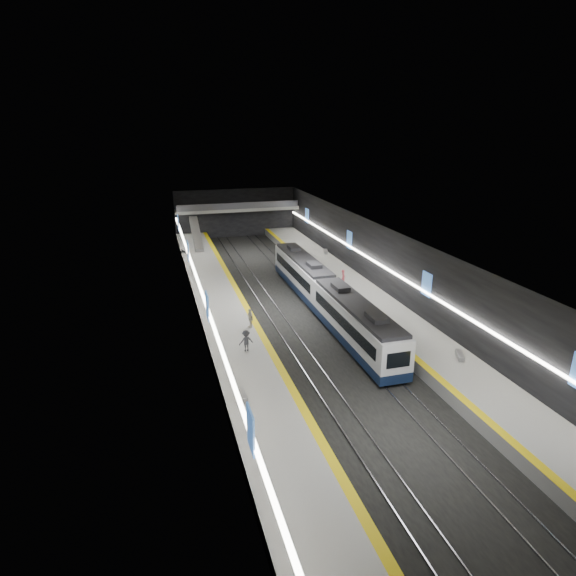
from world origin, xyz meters
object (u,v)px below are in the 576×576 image
object	(u,v)px
escalator	(196,234)
bench_left_far	(185,251)
bench_left_near	(242,395)
bench_right_far	(326,252)
passenger_right_a	(343,278)
train	(326,294)
passenger_left_a	(250,318)
bench_right_near	(460,355)
passenger_left_b	(246,341)

from	to	relation	value
escalator	bench_left_far	xyz separation A→B (m)	(-2.00, -3.15, -1.70)
escalator	bench_left_near	distance (m)	42.57
bench_right_far	passenger_right_a	distance (m)	14.25
train	passenger_left_a	distance (m)	9.10
bench_left_near	bench_right_near	size ratio (longest dim) A/B	1.01
bench_right_near	passenger_right_a	world-z (taller)	passenger_right_a
bench_left_far	bench_right_far	xyz separation A→B (m)	(19.00, -5.77, 0.01)
train	bench_left_near	world-z (taller)	train
train	bench_left_near	distance (m)	18.55
bench_right_far	passenger_left_a	distance (m)	27.16
bench_right_far	passenger_right_a	size ratio (longest dim) A/B	0.91
bench_left_near	passenger_left_b	size ratio (longest dim) A/B	0.90
escalator	bench_left_far	distance (m)	4.10
passenger_left_a	passenger_right_a	bearing A→B (deg)	110.73
passenger_right_a	passenger_left_b	world-z (taller)	passenger_right_a
bench_left_far	passenger_right_a	bearing A→B (deg)	-69.50
passenger_left_a	passenger_left_b	distance (m)	4.72
bench_right_near	bench_right_far	bearing A→B (deg)	112.10
train	passenger_left_b	xyz separation A→B (m)	(-9.70, -7.95, -0.30)
bench_left_near	passenger_left_b	xyz separation A→B (m)	(1.64, 6.71, 0.70)
bench_right_far	passenger_right_a	bearing A→B (deg)	-86.20
bench_left_near	passenger_left_b	bearing A→B (deg)	75.19
passenger_left_a	passenger_left_b	bearing A→B (deg)	-29.13
train	bench_left_far	distance (m)	27.49
train	passenger_left_a	size ratio (longest dim) A/B	16.94
escalator	bench_left_far	world-z (taller)	escalator
bench_left_near	bench_right_far	distance (m)	38.27
bench_left_far	passenger_right_a	world-z (taller)	passenger_right_a
bench_right_near	passenger_left_a	distance (m)	17.84
bench_right_far	bench_left_far	bearing A→B (deg)	179.29
train	passenger_left_b	world-z (taller)	train
passenger_right_a	bench_right_near	bearing A→B (deg)	-148.52
train	bench_left_far	bearing A→B (deg)	115.90
escalator	passenger_left_a	world-z (taller)	escalator
bench_right_far	passenger_left_a	world-z (taller)	passenger_left_a
bench_right_far	passenger_left_b	size ratio (longest dim) A/B	0.95
bench_left_near	passenger_left_a	size ratio (longest dim) A/B	0.91
train	bench_left_near	bearing A→B (deg)	-127.72
bench_right_near	passenger_left_a	bearing A→B (deg)	168.42
train	passenger_left_b	bearing A→B (deg)	-140.67
train	bench_right_far	distance (m)	20.22
bench_left_near	bench_left_far	bearing A→B (deg)	89.86
bench_right_near	passenger_left_a	xyz separation A→B (m)	(-14.57, 10.27, 0.69)
bench_left_far	passenger_left_b	xyz separation A→B (m)	(2.30, -32.66, 0.69)
bench_right_far	bench_left_near	bearing A→B (deg)	-102.43
bench_right_near	passenger_left_b	world-z (taller)	passenger_left_b
train	bench_right_near	world-z (taller)	train
bench_left_far	passenger_right_a	xyz separation A→B (m)	(15.95, -19.67, 0.73)
passenger_left_a	bench_left_near	bearing A→B (deg)	-28.02
escalator	passenger_left_b	xyz separation A→B (m)	(0.30, -35.81, -1.01)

